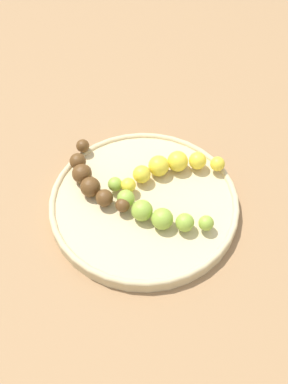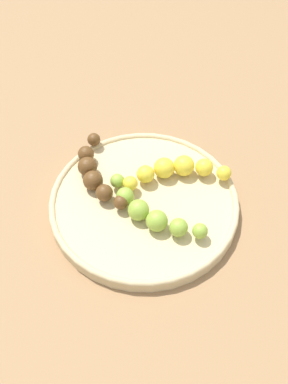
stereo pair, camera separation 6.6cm
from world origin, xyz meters
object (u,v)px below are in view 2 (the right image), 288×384
(fruit_bowl, at_px, (144,202))
(banana_yellow, at_px, (175,170))
(banana_overripe, at_px, (95,172))
(banana_green, at_px, (150,212))

(fruit_bowl, xyz_separation_m, banana_yellow, (-0.01, -0.07, 0.02))
(banana_overripe, bearing_deg, banana_yellow, 161.08)
(fruit_bowl, bearing_deg, banana_yellow, -95.96)
(banana_yellow, bearing_deg, fruit_bowl, 124.60)
(fruit_bowl, distance_m, banana_yellow, 0.07)
(fruit_bowl, bearing_deg, banana_overripe, 12.15)
(banana_overripe, bearing_deg, banana_green, 117.70)
(fruit_bowl, height_order, banana_yellow, banana_yellow)
(banana_yellow, xyz_separation_m, banana_overripe, (0.09, 0.09, -0.00))
(banana_green, relative_size, banana_overripe, 1.20)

